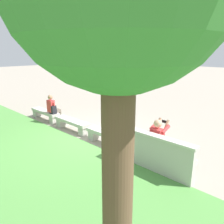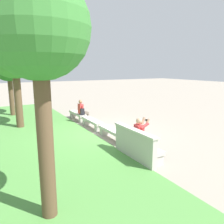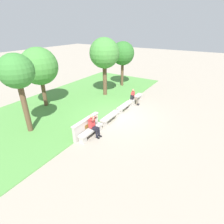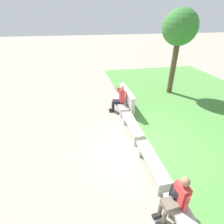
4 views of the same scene
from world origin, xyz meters
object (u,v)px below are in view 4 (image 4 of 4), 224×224
Objects in this scene: person_photographer at (119,97)px; bench_main at (120,104)px; tree_left_background at (180,29)px; bench_mid at (152,163)px; person_distant at (177,198)px; backpack at (177,193)px; bench_near at (132,126)px.

bench_main is at bearing 152.78° from person_photographer.
tree_left_background is (-1.50, 3.47, 3.24)m from bench_main.
bench_mid is 7.30m from tree_left_background.
tree_left_background is at bearing 114.98° from person_photographer.
tree_left_background reaches higher than bench_main.
bench_mid is 1.44× the size of person_distant.
tree_left_background is at bearing 153.22° from backpack.
person_distant is at bearing -0.69° from bench_main.
backpack is at bearing 0.20° from bench_main.
bench_near is (2.02, 0.00, 0.00)m from bench_main.
person_photographer is (0.15, -0.08, 0.44)m from bench_main.
bench_main is at bearing -66.59° from tree_left_background.
person_photographer is at bearing -177.63° from bench_near.
bench_main is 1.00× the size of bench_near.
bench_mid is at bearing -179.18° from backpack.
bench_main is 5.35m from backpack.
bench_main is at bearing 180.00° from bench_near.
bench_near and bench_mid have the same top height.
bench_mid is 0.40× the size of tree_left_background.
person_photographer is at bearing -178.86° from bench_mid.
person_distant is 0.16m from backpack.
person_distant is at bearing -33.35° from backpack.
bench_main is 5.48m from person_distant.
bench_main is at bearing 179.31° from person_distant.
bench_main is 4.23× the size of backpack.
person_distant reaches higher than bench_mid.
person_photographer is (-1.87, -0.08, 0.44)m from bench_near.
bench_near is at bearing 178.90° from person_distant.
person_distant is at bearing 0.12° from person_photographer.
tree_left_background reaches higher than bench_near.
bench_main is 4.04m from bench_mid.
bench_mid is at bearing 1.14° from person_photographer.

